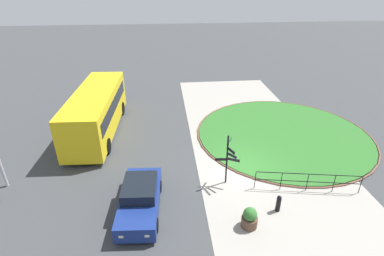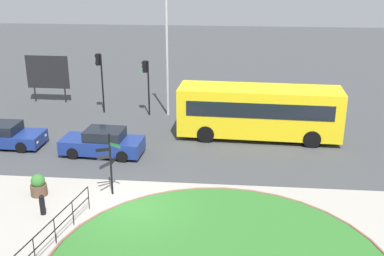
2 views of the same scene
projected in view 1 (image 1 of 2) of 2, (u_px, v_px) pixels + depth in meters
name	position (u px, v px, depth m)	size (l,w,h in m)	color
ground	(243.00, 168.00, 17.43)	(120.00, 120.00, 0.00)	#3D3F42
sidewalk_paving	(270.00, 166.00, 17.58)	(32.00, 8.71, 0.02)	#9E998E
grass_island	(282.00, 134.00, 21.11)	(11.97, 11.97, 0.10)	#2D6B28
grass_kerb_ring	(283.00, 134.00, 21.11)	(12.28, 12.28, 0.11)	brown
signpost_directional	(228.00, 157.00, 15.44)	(1.13, 1.25, 2.95)	black
bollard_foreground	(278.00, 203.00, 14.05)	(0.23, 0.23, 0.91)	black
railing_grass_edge	(308.00, 180.00, 15.29)	(0.97, 5.33, 1.07)	black
bus_yellow	(97.00, 111.00, 20.82)	(9.53, 2.95, 3.05)	yellow
car_trailing	(140.00, 198.00, 14.05)	(4.50, 2.03, 1.46)	navy
planter_near_signpost	(250.00, 218.00, 13.16)	(0.73, 0.73, 1.04)	brown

